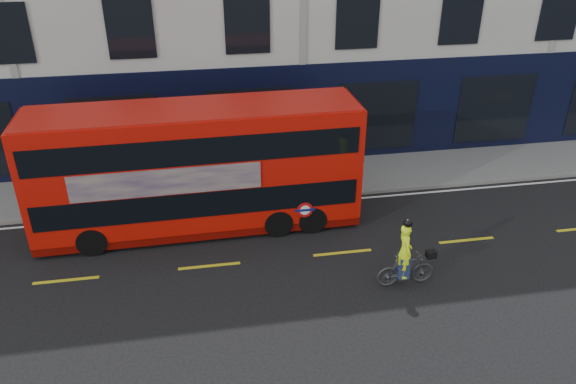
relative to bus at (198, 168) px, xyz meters
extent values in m
plane|color=black|center=(4.09, -3.80, -2.08)|extent=(120.00, 120.00, 0.00)
cube|color=slate|center=(4.09, 2.70, -2.02)|extent=(60.00, 3.00, 0.12)
cube|color=slate|center=(4.09, 1.20, -2.01)|extent=(60.00, 0.12, 0.13)
cube|color=black|center=(4.09, 4.18, -0.08)|extent=(50.00, 0.08, 4.00)
cube|color=silver|center=(4.09, 0.90, -2.07)|extent=(58.00, 0.10, 0.01)
cube|color=red|center=(-0.04, 0.00, 0.13)|extent=(10.03, 2.43, 3.59)
cube|color=#650804|center=(-0.04, 0.00, -1.80)|extent=(10.03, 2.38, 0.27)
cube|color=black|center=(-0.04, 0.00, -0.67)|extent=(9.63, 2.46, 0.82)
cube|color=black|center=(-0.04, 0.00, 1.06)|extent=(9.63, 2.46, 0.82)
cube|color=#A6120B|center=(-0.04, 0.00, 1.94)|extent=(9.83, 2.33, 0.07)
cube|color=black|center=(4.98, 0.08, -0.67)|extent=(0.07, 2.04, 0.82)
cube|color=black|center=(4.98, 0.08, 1.06)|extent=(0.07, 2.04, 0.82)
cube|color=black|center=(-5.05, -0.08, -0.67)|extent=(0.07, 2.04, 0.82)
cube|color=tan|center=(-0.93, -1.18, 0.19)|extent=(5.45, 0.13, 0.82)
cylinder|color=red|center=(3.16, -1.11, -1.17)|extent=(0.51, 0.03, 0.51)
cylinder|color=white|center=(3.16, -1.12, -1.17)|extent=(0.33, 0.03, 0.33)
cube|color=#0C1459|center=(3.16, -1.12, -1.17)|extent=(0.64, 0.03, 0.08)
cylinder|color=black|center=(3.41, 0.06, -1.62)|extent=(0.95, 2.34, 0.91)
cylinder|color=black|center=(2.32, 0.04, -1.62)|extent=(0.95, 2.34, 0.91)
cylinder|color=black|center=(-3.31, -0.05, -1.62)|extent=(0.95, 2.34, 0.91)
imported|color=#3F4244|center=(5.39, -4.08, -1.58)|extent=(1.65, 0.49, 0.99)
imported|color=#C6EA13|center=(5.29, -4.08, -0.95)|extent=(0.39, 0.59, 1.59)
cube|color=black|center=(6.08, -4.06, -1.17)|extent=(0.27, 0.21, 0.21)
cube|color=navy|center=(5.29, -4.08, -1.47)|extent=(0.29, 0.36, 0.66)
sphere|color=black|center=(5.29, -4.08, -0.09)|extent=(0.24, 0.24, 0.24)
camera|label=1|loc=(0.06, -15.87, 7.55)|focal=35.00mm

